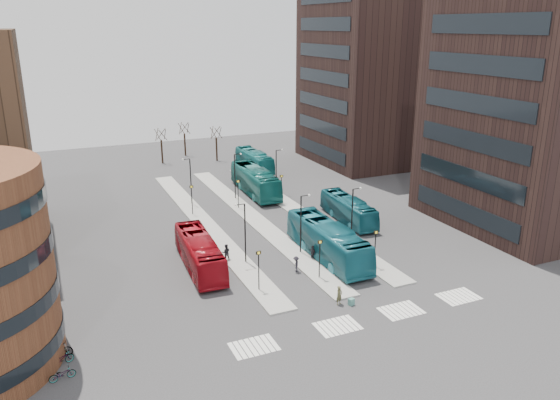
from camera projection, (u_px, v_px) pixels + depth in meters
name	position (u px, v px, depth m)	size (l,w,h in m)	color
ground	(377.00, 350.00, 39.43)	(160.00, 160.00, 0.00)	#2D2D30
island_left	(205.00, 224.00, 63.96)	(2.50, 45.00, 0.15)	gray
island_mid	(253.00, 217.00, 66.28)	(2.50, 45.00, 0.15)	gray
island_right	(297.00, 211.00, 68.60)	(2.50, 45.00, 0.15)	gray
suitcase	(351.00, 302.00, 45.64)	(0.47, 0.37, 0.59)	#1D2EA0
red_bus	(199.00, 253.00, 52.20)	(2.71, 11.59, 3.23)	maroon
teal_bus_a	(328.00, 241.00, 54.44)	(3.09, 13.19, 3.67)	#166071
teal_bus_b	(255.00, 181.00, 75.44)	(3.07, 13.11, 3.65)	#125D59
teal_bus_c	(348.00, 209.00, 64.85)	(2.47, 10.58, 2.95)	#135563
teal_bus_d	(254.00, 160.00, 87.95)	(2.62, 11.18, 3.11)	#166F71
traveller	(339.00, 295.00, 45.59)	(0.60, 0.40, 1.66)	#49492C
commuter_a	(226.00, 252.00, 54.10)	(0.84, 0.66, 1.73)	black
commuter_b	(313.00, 253.00, 54.20)	(0.91, 0.38, 1.55)	black
commuter_c	(296.00, 264.00, 51.71)	(0.99, 0.57, 1.54)	black
bicycle_near	(62.00, 374.00, 35.94)	(0.60, 1.72, 0.91)	gray
bicycle_mid	(59.00, 349.00, 38.56)	(0.52, 1.86, 1.12)	gray
bicycle_far	(61.00, 359.00, 37.45)	(0.65, 1.86, 0.98)	gray
crosswalk_stripes	(368.00, 319.00, 43.58)	(22.35, 2.40, 0.01)	silver
tower_near	(545.00, 94.00, 61.10)	(20.12, 20.00, 30.00)	black
tower_far	(376.00, 71.00, 90.68)	(20.12, 20.00, 30.00)	black
sign_poles	(272.00, 218.00, 59.32)	(12.45, 22.12, 3.65)	black
lamp_posts	(264.00, 194.00, 63.71)	(14.04, 20.24, 6.12)	black
bare_trees	(188.00, 144.00, 94.15)	(10.97, 8.14, 5.90)	black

